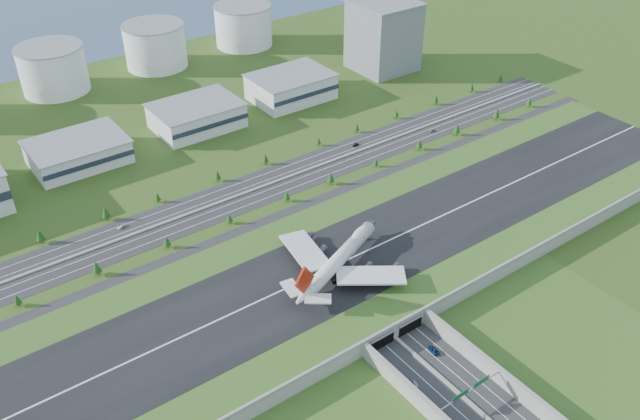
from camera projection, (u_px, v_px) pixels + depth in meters
ground at (330, 281)px, 340.62m from camera, size 1200.00×1200.00×0.00m
airfield_deck at (330, 274)px, 338.24m from camera, size 520.00×100.00×9.20m
underpass_road at (477, 404)px, 272.26m from camera, size 38.80×120.40×8.00m
sign_gantry_near at (470, 391)px, 273.20m from camera, size 38.70×0.70×9.80m
north_expressway at (235, 197)px, 404.06m from camera, size 560.00×36.00×0.12m
tree_row at (232, 193)px, 399.56m from camera, size 502.78×48.68×8.40m
hangar_mid_a at (78, 152)px, 434.17m from camera, size 58.00×42.00×15.00m
hangar_mid_b at (197, 116)px, 474.94m from camera, size 58.00×42.00×17.00m
hangar_mid_c at (291, 87)px, 513.28m from camera, size 58.00×42.00×19.00m
office_tower at (383, 36)px, 552.68m from camera, size 46.00×46.00×55.00m
fuel_tank_b at (53, 69)px, 520.88m from camera, size 50.00×50.00×35.00m
fuel_tank_c at (155, 46)px, 562.21m from camera, size 50.00×50.00×35.00m
fuel_tank_d at (243, 26)px, 603.54m from camera, size 50.00×50.00×35.00m
bay_water at (36, 23)px, 661.32m from camera, size 1200.00×260.00×0.06m
boeing_747 at (339, 259)px, 331.43m from camera, size 72.48×67.10×23.77m
car_0 at (415, 383)px, 284.34m from camera, size 2.58×4.37×1.39m
car_2 at (434, 350)px, 299.92m from camera, size 3.69×6.51×1.71m
car_5 at (355, 145)px, 455.99m from camera, size 4.98×2.59×1.56m
car_6 at (432, 130)px, 473.41m from camera, size 5.58×3.19×1.47m
car_7 at (121, 227)px, 377.72m from camera, size 5.36×3.57×1.44m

